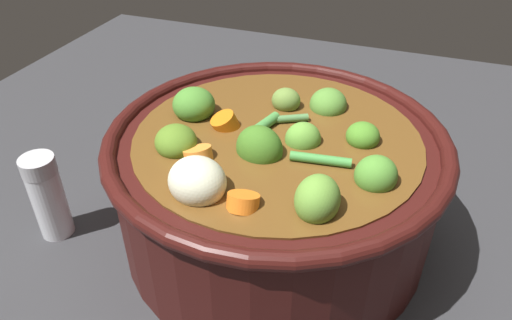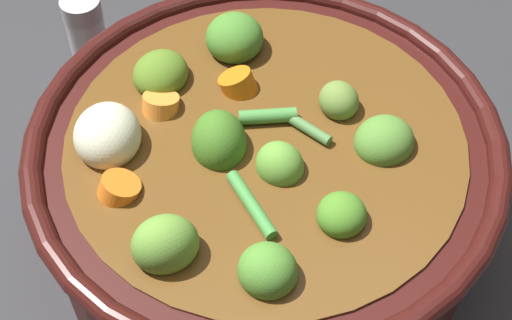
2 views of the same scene
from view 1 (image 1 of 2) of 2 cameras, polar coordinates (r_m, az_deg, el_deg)
The scene contains 3 objects.
ground_plane at distance 0.52m, azimuth 2.18°, elevation -8.38°, with size 1.10×1.10×0.00m, color #2D2D30.
cooking_pot at distance 0.48m, azimuth 2.32°, elevation -2.59°, with size 0.32×0.32×0.15m.
salt_shaker at distance 0.53m, azimuth -23.46°, elevation -4.00°, with size 0.03×0.03×0.10m.
Camera 1 is at (-0.11, 0.36, 0.36)m, focal length 33.73 mm.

